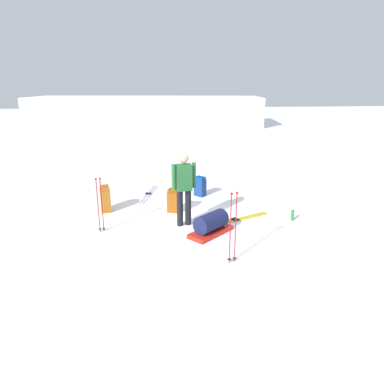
{
  "coord_description": "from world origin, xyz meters",
  "views": [
    {
      "loc": [
        -0.85,
        -7.93,
        3.19
      ],
      "look_at": [
        0.0,
        0.0,
        0.7
      ],
      "focal_mm": 32.87,
      "sensor_mm": 36.0,
      "label": 1
    }
  ],
  "objects_px": {
    "backpack_large_dark": "(200,187)",
    "backpack_bright": "(174,201)",
    "ski_pair_far": "(235,220)",
    "ski_poles_planted_far": "(233,224)",
    "backpack_small_spare": "(105,199)",
    "thermos_bottle": "(293,215)",
    "ski_pair_near": "(148,194)",
    "ski_poles_planted_near": "(100,202)",
    "gear_sled": "(211,224)",
    "skier_standing": "(184,186)"
  },
  "relations": [
    {
      "from": "backpack_large_dark",
      "to": "backpack_bright",
      "type": "distance_m",
      "value": 1.49
    },
    {
      "from": "ski_pair_far",
      "to": "ski_poles_planted_far",
      "type": "height_order",
      "value": "ski_poles_planted_far"
    },
    {
      "from": "backpack_small_spare",
      "to": "thermos_bottle",
      "type": "height_order",
      "value": "backpack_small_spare"
    },
    {
      "from": "ski_pair_near",
      "to": "ski_poles_planted_near",
      "type": "height_order",
      "value": "ski_poles_planted_near"
    },
    {
      "from": "backpack_bright",
      "to": "ski_poles_planted_near",
      "type": "height_order",
      "value": "ski_poles_planted_near"
    },
    {
      "from": "ski_pair_far",
      "to": "ski_poles_planted_far",
      "type": "xyz_separation_m",
      "value": [
        -0.51,
        -1.99,
        0.74
      ]
    },
    {
      "from": "ski_poles_planted_near",
      "to": "gear_sled",
      "type": "xyz_separation_m",
      "value": [
        2.41,
        -0.4,
        -0.47
      ]
    },
    {
      "from": "ski_pair_near",
      "to": "backpack_large_dark",
      "type": "distance_m",
      "value": 1.57
    },
    {
      "from": "backpack_bright",
      "to": "thermos_bottle",
      "type": "xyz_separation_m",
      "value": [
        2.81,
        -0.91,
        -0.17
      ]
    },
    {
      "from": "backpack_large_dark",
      "to": "backpack_small_spare",
      "type": "height_order",
      "value": "backpack_small_spare"
    },
    {
      "from": "ski_pair_far",
      "to": "backpack_bright",
      "type": "height_order",
      "value": "backpack_bright"
    },
    {
      "from": "skier_standing",
      "to": "ski_pair_far",
      "type": "distance_m",
      "value": 1.57
    },
    {
      "from": "backpack_small_spare",
      "to": "ski_poles_planted_far",
      "type": "relative_size",
      "value": 0.49
    },
    {
      "from": "ski_poles_planted_far",
      "to": "thermos_bottle",
      "type": "distance_m",
      "value": 2.73
    },
    {
      "from": "backpack_small_spare",
      "to": "gear_sled",
      "type": "height_order",
      "value": "backpack_small_spare"
    },
    {
      "from": "skier_standing",
      "to": "ski_poles_planted_far",
      "type": "distance_m",
      "value": 2.02
    },
    {
      "from": "backpack_small_spare",
      "to": "ski_poles_planted_near",
      "type": "xyz_separation_m",
      "value": [
        0.07,
        -1.33,
        0.37
      ]
    },
    {
      "from": "ski_pair_far",
      "to": "ski_poles_planted_far",
      "type": "relative_size",
      "value": 1.35
    },
    {
      "from": "ski_pair_far",
      "to": "thermos_bottle",
      "type": "bearing_deg",
      "value": -5.05
    },
    {
      "from": "ski_pair_far",
      "to": "ski_pair_near",
      "type": "bearing_deg",
      "value": 132.55
    },
    {
      "from": "backpack_small_spare",
      "to": "backpack_bright",
      "type": "bearing_deg",
      "value": -7.6
    },
    {
      "from": "backpack_large_dark",
      "to": "backpack_bright",
      "type": "relative_size",
      "value": 0.96
    },
    {
      "from": "backpack_large_dark",
      "to": "ski_poles_planted_far",
      "type": "bearing_deg",
      "value": -88.87
    },
    {
      "from": "ski_poles_planted_near",
      "to": "backpack_large_dark",
      "type": "bearing_deg",
      "value": 42.78
    },
    {
      "from": "ski_pair_near",
      "to": "backpack_large_dark",
      "type": "relative_size",
      "value": 3.11
    },
    {
      "from": "ski_poles_planted_near",
      "to": "backpack_small_spare",
      "type": "bearing_deg",
      "value": 93.09
    },
    {
      "from": "skier_standing",
      "to": "ski_pair_near",
      "type": "height_order",
      "value": "skier_standing"
    },
    {
      "from": "skier_standing",
      "to": "ski_poles_planted_near",
      "type": "relative_size",
      "value": 1.37
    },
    {
      "from": "ski_poles_planted_near",
      "to": "backpack_bright",
      "type": "bearing_deg",
      "value": 32.97
    },
    {
      "from": "backpack_small_spare",
      "to": "thermos_bottle",
      "type": "xyz_separation_m",
      "value": [
        4.57,
        -1.15,
        -0.2
      ]
    },
    {
      "from": "backpack_bright",
      "to": "backpack_large_dark",
      "type": "bearing_deg",
      "value": 56.06
    },
    {
      "from": "backpack_bright",
      "to": "thermos_bottle",
      "type": "relative_size",
      "value": 2.32
    },
    {
      "from": "skier_standing",
      "to": "ski_poles_planted_near",
      "type": "distance_m",
      "value": 1.89
    },
    {
      "from": "backpack_large_dark",
      "to": "ski_poles_planted_near",
      "type": "relative_size",
      "value": 0.47
    },
    {
      "from": "backpack_small_spare",
      "to": "ski_poles_planted_near",
      "type": "bearing_deg",
      "value": -86.91
    },
    {
      "from": "backpack_large_dark",
      "to": "backpack_bright",
      "type": "bearing_deg",
      "value": -123.94
    },
    {
      "from": "backpack_large_dark",
      "to": "backpack_small_spare",
      "type": "xyz_separation_m",
      "value": [
        -2.59,
        -1.0,
        0.04
      ]
    },
    {
      "from": "thermos_bottle",
      "to": "skier_standing",
      "type": "bearing_deg",
      "value": -179.96
    },
    {
      "from": "backpack_bright",
      "to": "thermos_bottle",
      "type": "height_order",
      "value": "backpack_bright"
    },
    {
      "from": "ski_poles_planted_near",
      "to": "ski_pair_near",
      "type": "bearing_deg",
      "value": 69.05
    },
    {
      "from": "backpack_bright",
      "to": "backpack_small_spare",
      "type": "relative_size",
      "value": 0.91
    },
    {
      "from": "ski_poles_planted_near",
      "to": "gear_sled",
      "type": "height_order",
      "value": "ski_poles_planted_near"
    },
    {
      "from": "backpack_bright",
      "to": "skier_standing",
      "type": "bearing_deg",
      "value": -78.89
    },
    {
      "from": "skier_standing",
      "to": "ski_poles_planted_far",
      "type": "bearing_deg",
      "value": -68.6
    },
    {
      "from": "backpack_small_spare",
      "to": "ski_poles_planted_far",
      "type": "bearing_deg",
      "value": -48.47
    },
    {
      "from": "ski_pair_far",
      "to": "backpack_bright",
      "type": "relative_size",
      "value": 3.04
    },
    {
      "from": "backpack_small_spare",
      "to": "gear_sled",
      "type": "bearing_deg",
      "value": -34.79
    },
    {
      "from": "backpack_large_dark",
      "to": "ski_poles_planted_far",
      "type": "distance_m",
      "value": 4.05
    },
    {
      "from": "ski_poles_planted_near",
      "to": "thermos_bottle",
      "type": "relative_size",
      "value": 4.78
    },
    {
      "from": "ski_pair_near",
      "to": "gear_sled",
      "type": "relative_size",
      "value": 1.62
    }
  ]
}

